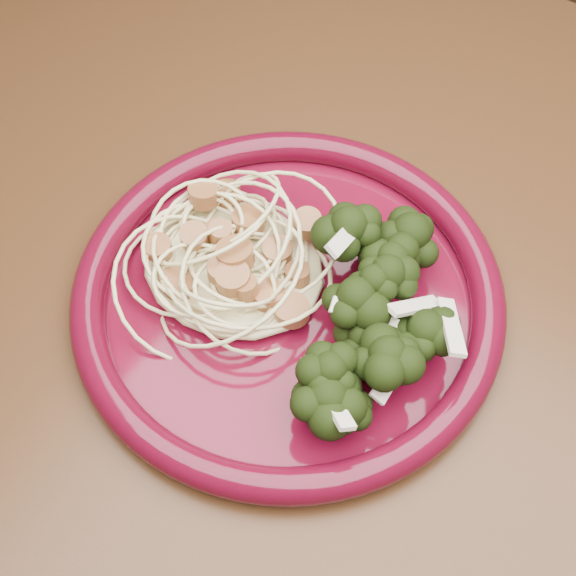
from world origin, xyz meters
The scene contains 6 objects.
dining_table centered at (0.00, 0.00, 0.65)m, with size 1.20×0.80×0.75m.
dinner_plate centered at (-0.07, -0.03, 0.76)m, with size 0.32×0.32×0.03m.
spaghetti_pile centered at (-0.12, -0.03, 0.77)m, with size 0.14×0.12×0.03m, color beige.
scallop_cluster centered at (-0.12, -0.03, 0.81)m, with size 0.12×0.12×0.04m, color #A56B3C, non-canonical shape.
broccoli_pile centered at (-0.02, -0.03, 0.78)m, with size 0.09×0.15×0.05m, color black.
onion_garnish centered at (-0.02, -0.03, 0.82)m, with size 0.07×0.10×0.06m, color #ECE5CA, non-canonical shape.
Camera 1 is at (0.10, -0.29, 1.23)m, focal length 50.00 mm.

